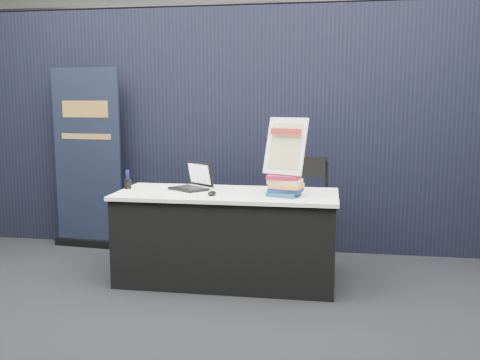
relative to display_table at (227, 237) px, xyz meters
name	(u,v)px	position (x,y,z in m)	size (l,w,h in m)	color
floor	(213,305)	(0.00, -0.55, -0.38)	(8.00, 8.00, 0.00)	black
wall_back	(272,83)	(0.00, 3.45, 1.37)	(8.00, 0.02, 3.50)	#A7A59D
drape_partition	(246,130)	(0.00, 1.05, 0.82)	(6.00, 0.08, 2.40)	black
display_table	(227,237)	(0.00, 0.00, 0.00)	(1.80, 0.75, 0.75)	black
laptop	(190,183)	(-0.34, 0.10, 0.43)	(0.37, 0.39, 0.23)	black
mouse	(212,193)	(-0.09, -0.16, 0.39)	(0.07, 0.11, 0.03)	black
brochure_left	(143,190)	(-0.72, 0.00, 0.38)	(0.34, 0.24, 0.00)	white
brochure_mid	(169,195)	(-0.44, -0.18, 0.38)	(0.31, 0.22, 0.00)	white
brochure_right	(180,193)	(-0.37, -0.09, 0.38)	(0.27, 0.19, 0.00)	white
pen_cup	(128,184)	(-0.86, 0.02, 0.42)	(0.06, 0.06, 0.08)	black
book_stack_tall	(285,186)	(0.48, -0.09, 0.46)	(0.28, 0.24, 0.17)	navy
book_stack_short	(287,186)	(0.48, 0.13, 0.42)	(0.23, 0.20, 0.08)	#217E3D
info_sign	(286,147)	(0.48, -0.06, 0.76)	(0.36, 0.26, 0.46)	black
pullup_banner	(88,169)	(-1.59, 0.83, 0.43)	(0.78, 0.17, 1.82)	black
stacking_chair	(300,210)	(0.59, 0.30, 0.19)	(0.57, 0.58, 1.01)	black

